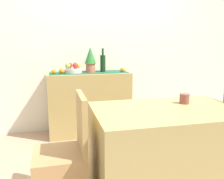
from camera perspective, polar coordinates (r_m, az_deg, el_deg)
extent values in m
cube|color=tan|center=(2.80, 2.97, -16.47)|extent=(6.40, 6.40, 0.02)
cube|color=silver|center=(3.62, -2.14, 12.20)|extent=(6.40, 0.06, 2.70)
cube|color=tan|center=(3.44, -5.25, -3.24)|extent=(1.12, 0.42, 0.87)
cube|color=#1D543B|center=(3.35, -5.39, 3.98)|extent=(1.05, 0.32, 0.01)
cylinder|color=silver|center=(3.33, -8.96, 4.39)|extent=(0.23, 0.23, 0.06)
sphere|color=red|center=(3.29, -8.53, 5.53)|extent=(0.08, 0.08, 0.08)
sphere|color=#89A63F|center=(3.32, -10.22, 5.45)|extent=(0.07, 0.07, 0.07)
sphere|color=red|center=(3.38, -9.80, 5.55)|extent=(0.07, 0.07, 0.07)
sphere|color=gold|center=(3.36, -7.83, 5.55)|extent=(0.07, 0.07, 0.07)
cylinder|color=#133218|center=(3.37, -2.14, 6.01)|extent=(0.07, 0.07, 0.23)
cylinder|color=#133218|center=(3.36, -2.16, 8.77)|extent=(0.03, 0.03, 0.09)
cylinder|color=#B1644C|center=(3.35, -5.02, 5.00)|extent=(0.13, 0.13, 0.12)
cone|color=#2C7331|center=(3.34, -5.07, 7.95)|extent=(0.15, 0.15, 0.22)
sphere|color=orange|center=(3.41, 2.49, 4.64)|extent=(0.06, 0.06, 0.06)
sphere|color=orange|center=(3.28, -13.34, 4.08)|extent=(0.06, 0.06, 0.06)
sphere|color=orange|center=(3.28, -11.60, 4.20)|extent=(0.07, 0.07, 0.07)
cube|color=tan|center=(2.22, 12.20, -13.67)|extent=(1.21, 0.78, 0.74)
cylinder|color=brown|center=(2.30, 16.50, -2.05)|extent=(0.09, 0.09, 0.09)
cube|color=tan|center=(2.10, -11.90, -19.67)|extent=(0.40, 0.40, 0.45)
cube|color=tan|center=(1.92, -7.04, -7.71)|extent=(0.04, 0.40, 0.45)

